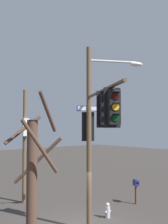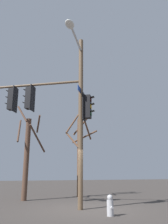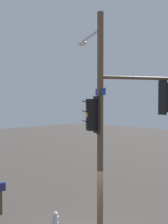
# 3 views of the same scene
# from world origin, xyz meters

# --- Properties ---
(main_signal_pole_assembly) EXTENTS (4.67, 4.64, 8.05)m
(main_signal_pole_assembly) POSITION_xyz_m (-0.44, -1.35, 4.79)
(main_signal_pole_assembly) COLOR brown
(main_signal_pole_assembly) RESTS_ON ground
(secondary_pole_assembly) EXTENTS (0.45, 0.66, 6.70)m
(secondary_pole_assembly) POSITION_xyz_m (0.01, 5.27, 3.69)
(secondary_pole_assembly) COLOR brown
(secondary_pole_assembly) RESTS_ON ground
(fire_hydrant) EXTENTS (0.38, 0.24, 0.73)m
(fire_hydrant) POSITION_xyz_m (1.75, 0.19, 0.34)
(fire_hydrant) COLOR #B2B2B7
(fire_hydrant) RESTS_ON ground
(mailbox) EXTENTS (0.43, 0.50, 1.41)m
(mailbox) POSITION_xyz_m (4.75, 0.75, 1.11)
(mailbox) COLOR #4C3823
(mailbox) RESTS_ON ground
(bare_tree_behind_pole) EXTENTS (1.73, 1.83, 5.48)m
(bare_tree_behind_pole) POSITION_xyz_m (-4.06, -2.34, 2.60)
(bare_tree_behind_pole) COLOR #4E3629
(bare_tree_behind_pole) RESTS_ON ground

